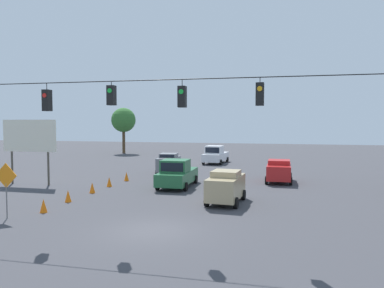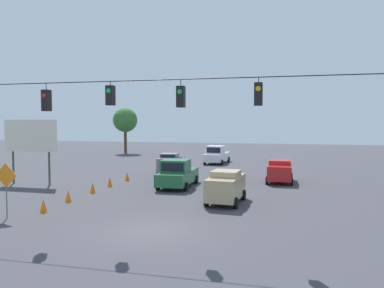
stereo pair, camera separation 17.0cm
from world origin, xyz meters
TOP-DOWN VIEW (x-y plane):
  - ground_plane at (0.00, 0.00)m, footprint 140.00×140.00m
  - overhead_signal_span at (0.03, 0.60)m, footprint 22.89×0.38m
  - pickup_truck_green_withflow_mid at (1.98, -11.28)m, footprint 2.36×5.28m
  - sedan_tan_crossing_near at (-2.43, -6.55)m, footprint 2.17×3.94m
  - sedan_red_oncoming_far at (-5.51, -15.36)m, footprint 2.11×3.96m
  - sedan_grey_withflow_far at (4.72, -18.12)m, footprint 2.22×3.97m
  - pickup_truck_white_withflow_deep at (1.92, -27.87)m, footprint 2.62×5.25m
  - traffic_cone_nearest at (6.87, -1.87)m, footprint 0.40×0.40m
  - traffic_cone_second at (7.04, -4.56)m, footprint 0.40×0.40m
  - traffic_cone_third at (7.03, -7.55)m, footprint 0.40×0.40m
  - traffic_cone_fourth at (7.03, -10.18)m, footprint 0.40×0.40m
  - traffic_cone_fifth at (6.88, -13.09)m, footprint 0.40×0.40m
  - roadside_billboard at (13.56, -9.72)m, footprint 4.67×0.16m
  - work_zone_sign at (7.93, -0.36)m, footprint 1.27×0.06m
  - tree_horizon_left at (18.34, -38.60)m, footprint 3.79×3.79m

SIDE VIEW (x-z plane):
  - ground_plane at x=0.00m, z-range 0.00..0.00m
  - traffic_cone_nearest at x=6.87m, z-range 0.00..0.75m
  - traffic_cone_second at x=7.04m, z-range 0.00..0.75m
  - traffic_cone_third at x=7.03m, z-range 0.00..0.75m
  - traffic_cone_fourth at x=7.03m, z-range 0.00..0.75m
  - traffic_cone_fifth at x=6.88m, z-range 0.00..0.75m
  - sedan_red_oncoming_far at x=-5.51m, z-range 0.04..1.87m
  - pickup_truck_white_withflow_deep at x=1.92m, z-range -0.08..2.04m
  - pickup_truck_green_withflow_mid at x=1.98m, z-range -0.08..2.04m
  - sedan_grey_withflow_far at x=4.72m, z-range 0.04..1.97m
  - sedan_tan_crossing_near at x=-2.43m, z-range 0.04..2.02m
  - work_zone_sign at x=7.93m, z-range 0.57..3.41m
  - roadside_billboard at x=13.56m, z-range 1.07..6.17m
  - overhead_signal_span at x=0.03m, z-range 1.09..8.27m
  - tree_horizon_left at x=18.34m, z-range 1.61..8.73m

